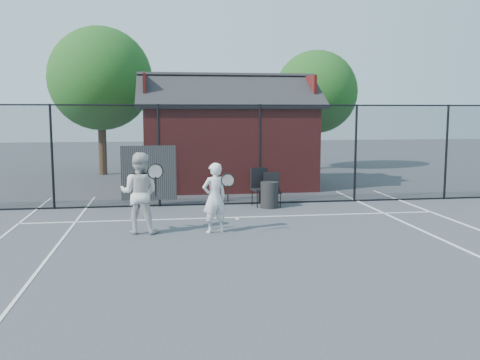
{
  "coord_description": "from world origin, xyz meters",
  "views": [
    {
      "loc": [
        -1.92,
        -10.73,
        2.78
      ],
      "look_at": [
        -0.01,
        2.23,
        1.1
      ],
      "focal_mm": 40.0,
      "sensor_mm": 36.0,
      "label": 1
    }
  ],
  "objects": [
    {
      "name": "court_lines",
      "position": [
        0.0,
        -1.32,
        0.01
      ],
      "size": [
        11.02,
        18.0,
        0.01
      ],
      "color": "white",
      "rests_on": "ground"
    },
    {
      "name": "chair_right",
      "position": [
        1.28,
        4.41,
        0.49
      ],
      "size": [
        0.48,
        0.5,
        0.98
      ],
      "primitive_type": "cube",
      "rotation": [
        0.0,
        0.0,
        -0.03
      ],
      "color": "black",
      "rests_on": "ground"
    },
    {
      "name": "chair_left",
      "position": [
        0.98,
        4.6,
        0.55
      ],
      "size": [
        0.62,
        0.63,
        1.1
      ],
      "primitive_type": "cube",
      "rotation": [
        0.0,
        0.0,
        0.18
      ],
      "color": "black",
      "rests_on": "ground"
    },
    {
      "name": "clubhouse",
      "position": [
        0.5,
        9.0,
        1.61
      ],
      "size": [
        6.5,
        4.36,
        4.19
      ],
      "color": "maroon",
      "rests_on": "ground"
    },
    {
      "name": "player_front",
      "position": [
        -0.73,
        1.36,
        0.81
      ],
      "size": [
        0.77,
        0.62,
        1.62
      ],
      "color": "white",
      "rests_on": "ground"
    },
    {
      "name": "tree_right",
      "position": [
        5.5,
        14.5,
        3.71
      ],
      "size": [
        3.97,
        3.97,
        5.7
      ],
      "color": "#371E16",
      "rests_on": "ground"
    },
    {
      "name": "waste_bin",
      "position": [
        1.16,
        4.31,
        0.38
      ],
      "size": [
        0.63,
        0.63,
        0.76
      ],
      "primitive_type": "cylinder",
      "rotation": [
        0.0,
        0.0,
        0.26
      ],
      "color": "black",
      "rests_on": "ground"
    },
    {
      "name": "ground",
      "position": [
        0.0,
        0.0,
        0.0
      ],
      "size": [
        80.0,
        80.0,
        0.0
      ],
      "primitive_type": "plane",
      "color": "#3F4248",
      "rests_on": "ground"
    },
    {
      "name": "tree_left",
      "position": [
        -4.5,
        13.5,
        4.19
      ],
      "size": [
        4.48,
        4.48,
        6.44
      ],
      "color": "#371E16",
      "rests_on": "ground"
    },
    {
      "name": "fence",
      "position": [
        -0.3,
        5.0,
        1.45
      ],
      "size": [
        22.04,
        3.0,
        3.0
      ],
      "color": "black",
      "rests_on": "ground"
    },
    {
      "name": "player_back",
      "position": [
        -2.44,
        1.55,
        0.93
      ],
      "size": [
        1.08,
        0.9,
        1.86
      ],
      "color": "silver",
      "rests_on": "ground"
    }
  ]
}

